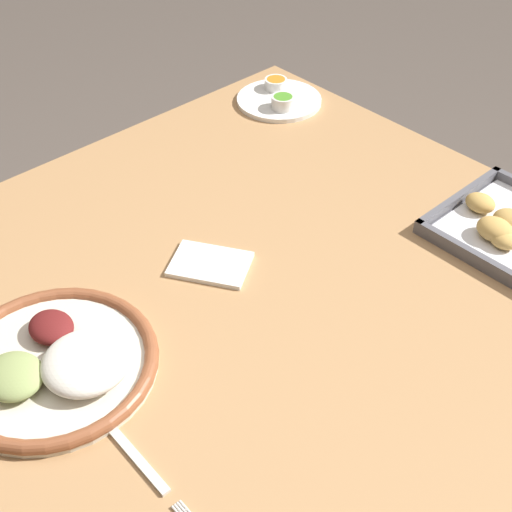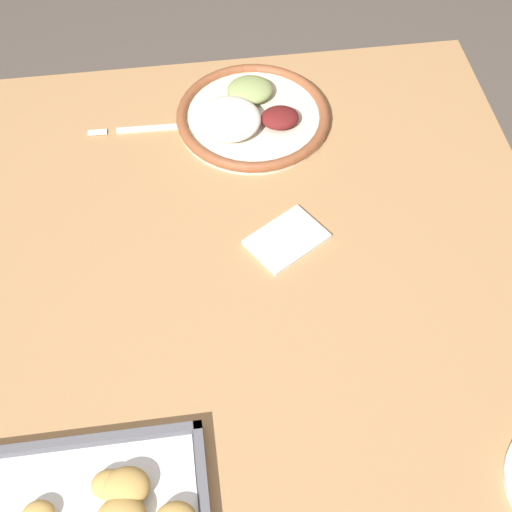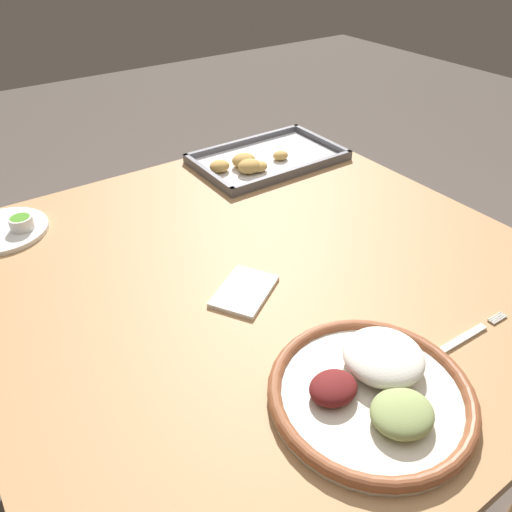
% 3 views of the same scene
% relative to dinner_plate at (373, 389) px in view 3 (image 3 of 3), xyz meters
% --- Properties ---
extents(ground_plane, '(8.00, 8.00, 0.00)m').
position_rel_dinner_plate_xyz_m(ground_plane, '(0.05, 0.34, -0.73)').
color(ground_plane, '#564C44').
extents(dining_table, '(1.02, 1.04, 0.71)m').
position_rel_dinner_plate_xyz_m(dining_table, '(0.05, 0.34, -0.11)').
color(dining_table, '#AD7F51').
rests_on(dining_table, ground_plane).
extents(dinner_plate, '(0.29, 0.29, 0.05)m').
position_rel_dinner_plate_xyz_m(dinner_plate, '(0.00, 0.00, 0.00)').
color(dinner_plate, beige).
rests_on(dinner_plate, dining_table).
extents(fork, '(0.21, 0.02, 0.00)m').
position_rel_dinner_plate_xyz_m(fork, '(0.19, -0.00, -0.01)').
color(fork, silver).
rests_on(fork, dining_table).
extents(saucer_plate, '(0.18, 0.18, 0.04)m').
position_rel_dinner_plate_xyz_m(saucer_plate, '(-0.33, 0.74, -0.00)').
color(saucer_plate, white).
rests_on(saucer_plate, dining_table).
extents(baking_tray, '(0.38, 0.24, 0.04)m').
position_rel_dinner_plate_xyz_m(baking_tray, '(0.31, 0.71, -0.00)').
color(baking_tray, '#595960').
rests_on(baking_tray, dining_table).
extents(napkin, '(0.15, 0.14, 0.01)m').
position_rel_dinner_plate_xyz_m(napkin, '(-0.02, 0.29, -0.01)').
color(napkin, white).
rests_on(napkin, dining_table).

